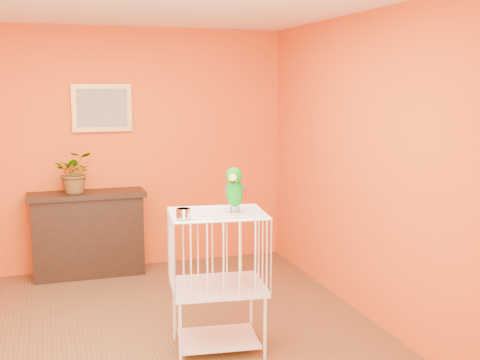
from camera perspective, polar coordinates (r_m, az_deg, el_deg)
name	(u,v)px	position (r m, az deg, el deg)	size (l,w,h in m)	color
ground	(138,352)	(4.76, -9.69, -15.82)	(4.50, 4.50, 0.00)	brown
room_shell	(132,143)	(4.35, -10.24, 3.51)	(4.50, 4.50, 4.50)	#E35115
console_cabinet	(88,234)	(6.52, -14.22, -4.97)	(1.19, 0.43, 0.89)	black
potted_plant	(76,178)	(6.35, -15.31, 0.22)	(0.39, 0.43, 0.34)	#26722D
framed_picture	(102,108)	(6.54, -12.96, 6.68)	(0.62, 0.04, 0.50)	#B88441
birdcage	(218,280)	(4.55, -2.12, -9.41)	(0.74, 0.61, 1.06)	white
feed_cup	(183,213)	(4.22, -5.39, -3.18)	(0.10, 0.10, 0.07)	silver
parrot	(235,189)	(4.39, -0.52, -0.89)	(0.20, 0.30, 0.34)	#59544C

